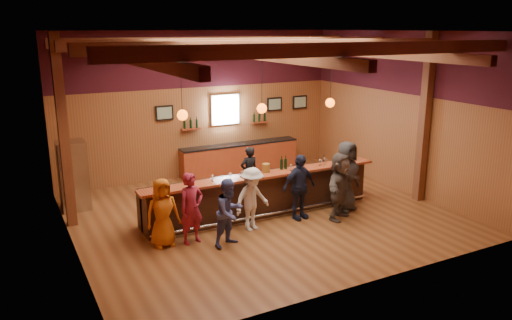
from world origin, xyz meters
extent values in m
plane|color=brown|center=(0.00, 0.00, 0.00)|extent=(9.00, 9.00, 0.00)
cube|color=brown|center=(0.00, 4.00, 2.25)|extent=(9.00, 0.04, 4.50)
cube|color=brown|center=(0.00, -4.00, 2.25)|extent=(9.00, 0.04, 4.50)
cube|color=brown|center=(-4.50, 0.00, 2.25)|extent=(0.04, 8.00, 4.50)
cube|color=brown|center=(4.50, 0.00, 2.25)|extent=(0.04, 8.00, 4.50)
cube|color=brown|center=(0.00, 0.00, 4.50)|extent=(9.00, 8.00, 0.04)
cube|color=#3E111B|center=(0.00, 3.98, 3.65)|extent=(9.00, 0.01, 1.70)
cube|color=#3E111B|center=(-4.48, 0.00, 3.65)|extent=(0.01, 8.00, 1.70)
cube|color=#3E111B|center=(4.48, 0.00, 3.65)|extent=(0.01, 8.00, 1.70)
cube|color=#5C2F1A|center=(-4.35, 1.50, 2.25)|extent=(0.22, 0.22, 4.50)
cube|color=#5C2F1A|center=(4.35, -1.00, 2.25)|extent=(0.22, 0.22, 4.50)
cube|color=#5C2F1A|center=(0.00, -3.00, 4.20)|extent=(8.80, 0.20, 0.25)
cube|color=#5C2F1A|center=(0.00, -1.00, 4.20)|extent=(8.80, 0.20, 0.25)
cube|color=#5C2F1A|center=(0.00, 1.00, 4.20)|extent=(8.80, 0.20, 0.25)
cube|color=#5C2F1A|center=(0.00, 3.00, 4.20)|extent=(8.80, 0.20, 0.25)
cube|color=#5C2F1A|center=(-3.00, 0.00, 3.95)|extent=(0.18, 7.80, 0.22)
cube|color=#5C2F1A|center=(0.00, 0.00, 3.95)|extent=(0.18, 7.80, 0.22)
cube|color=#5C2F1A|center=(3.00, 0.00, 3.95)|extent=(0.18, 7.80, 0.22)
cube|color=black|center=(0.00, 0.00, 0.53)|extent=(6.00, 0.60, 1.05)
cube|color=maroon|center=(0.00, -0.18, 1.08)|extent=(6.30, 0.50, 0.06)
cube|color=black|center=(0.00, 0.38, 0.93)|extent=(6.00, 0.48, 0.05)
cube|color=black|center=(0.00, 0.38, 0.45)|extent=(6.00, 0.48, 0.90)
cube|color=silver|center=(2.00, 0.38, 0.88)|extent=(0.45, 0.40, 0.14)
cube|color=silver|center=(2.50, 0.38, 0.88)|extent=(0.45, 0.40, 0.14)
cylinder|color=silver|center=(0.00, -0.42, 0.15)|extent=(6.00, 0.06, 0.06)
cube|color=maroon|center=(1.20, 3.72, 0.45)|extent=(4.00, 0.50, 0.90)
cube|color=black|center=(1.20, 3.72, 0.93)|extent=(4.00, 0.52, 0.05)
cube|color=silver|center=(0.80, 3.95, 2.05)|extent=(0.95, 0.08, 0.95)
cube|color=white|center=(0.80, 3.90, 2.05)|extent=(0.78, 0.01, 0.78)
cube|color=black|center=(-1.20, 3.94, 2.10)|extent=(0.55, 0.04, 0.45)
cube|color=silver|center=(-1.20, 3.92, 2.10)|extent=(0.45, 0.01, 0.35)
cube|color=black|center=(2.60, 3.94, 2.10)|extent=(0.55, 0.04, 0.45)
cube|color=silver|center=(2.60, 3.92, 2.10)|extent=(0.45, 0.01, 0.35)
cube|color=black|center=(3.60, 3.94, 2.10)|extent=(0.55, 0.04, 0.45)
cube|color=silver|center=(3.60, 3.92, 2.10)|extent=(0.45, 0.01, 0.35)
cube|color=maroon|center=(-0.40, 3.88, 1.55)|extent=(0.60, 0.18, 0.04)
cylinder|color=black|center=(-0.60, 3.88, 1.70)|extent=(0.07, 0.07, 0.26)
cylinder|color=black|center=(-0.40, 3.88, 1.70)|extent=(0.07, 0.07, 0.26)
cylinder|color=black|center=(-0.20, 3.88, 1.70)|extent=(0.07, 0.07, 0.26)
cube|color=maroon|center=(2.00, 3.88, 1.55)|extent=(0.60, 0.18, 0.04)
cylinder|color=black|center=(1.80, 3.88, 1.70)|extent=(0.07, 0.07, 0.26)
cylinder|color=black|center=(2.00, 3.88, 1.70)|extent=(0.07, 0.07, 0.26)
cylinder|color=black|center=(2.20, 3.88, 1.70)|extent=(0.07, 0.07, 0.26)
cylinder|color=black|center=(-2.00, 0.00, 3.33)|extent=(0.01, 0.01, 1.25)
sphere|color=#F0590C|center=(-2.00, 0.00, 2.70)|extent=(0.24, 0.24, 0.24)
cylinder|color=black|center=(0.00, 0.00, 3.33)|extent=(0.01, 0.01, 1.25)
sphere|color=#F0590C|center=(0.00, 0.00, 2.70)|extent=(0.24, 0.24, 0.24)
cylinder|color=black|center=(2.00, 0.00, 3.33)|extent=(0.01, 0.01, 1.25)
sphere|color=#F0590C|center=(2.00, 0.00, 2.70)|extent=(0.24, 0.24, 0.24)
cube|color=silver|center=(-4.10, 2.60, 0.90)|extent=(0.70, 0.70, 1.80)
imported|color=#C65D12|center=(-2.76, -0.67, 0.75)|extent=(0.76, 0.52, 1.51)
imported|color=maroon|center=(-2.16, -0.81, 0.79)|extent=(0.65, 0.50, 1.59)
imported|color=#444C88|center=(-1.48, -1.30, 0.75)|extent=(0.87, 0.78, 1.50)
imported|color=silver|center=(-0.67, -0.78, 0.75)|extent=(1.08, 0.79, 1.50)
imported|color=#191D33|center=(0.68, -0.68, 0.81)|extent=(1.00, 0.51, 1.63)
imported|color=#4E443F|center=(1.55, -1.15, 0.84)|extent=(1.59, 1.22, 1.68)
imported|color=#2A2B2D|center=(2.06, -0.72, 0.91)|extent=(1.03, 0.83, 1.82)
imported|color=black|center=(0.28, 1.25, 0.73)|extent=(0.56, 0.39, 1.46)
cylinder|color=brown|center=(0.10, -0.04, 1.22)|extent=(0.20, 0.20, 0.21)
cylinder|color=black|center=(0.56, -0.02, 1.24)|extent=(0.08, 0.08, 0.26)
cylinder|color=black|center=(0.56, -0.02, 1.41)|extent=(0.03, 0.03, 0.09)
cylinder|color=black|center=(0.68, -0.02, 1.24)|extent=(0.07, 0.07, 0.25)
cylinder|color=black|center=(0.68, -0.02, 1.41)|extent=(0.03, 0.03, 0.09)
cylinder|color=silver|center=(-2.57, -0.18, 1.11)|extent=(0.06, 0.06, 0.01)
cylinder|color=silver|center=(-2.57, -0.18, 1.16)|extent=(0.01, 0.01, 0.09)
sphere|color=silver|center=(-2.57, -0.18, 1.24)|extent=(0.07, 0.07, 0.07)
cylinder|color=silver|center=(-1.86, -0.14, 1.11)|extent=(0.06, 0.06, 0.01)
cylinder|color=silver|center=(-1.86, -0.14, 1.16)|extent=(0.01, 0.01, 0.09)
sphere|color=silver|center=(-1.86, -0.14, 1.24)|extent=(0.07, 0.07, 0.07)
cylinder|color=silver|center=(-1.37, -0.14, 1.11)|extent=(0.06, 0.06, 0.01)
cylinder|color=silver|center=(-1.37, -0.14, 1.16)|extent=(0.01, 0.01, 0.09)
sphere|color=silver|center=(-1.37, -0.14, 1.24)|extent=(0.07, 0.07, 0.07)
cylinder|color=silver|center=(-0.95, -0.22, 1.11)|extent=(0.07, 0.07, 0.01)
cylinder|color=silver|center=(-0.95, -0.22, 1.17)|extent=(0.01, 0.01, 0.10)
sphere|color=silver|center=(-0.95, -0.22, 1.25)|extent=(0.08, 0.08, 0.08)
cylinder|color=silver|center=(-0.62, -0.17, 1.11)|extent=(0.06, 0.06, 0.01)
cylinder|color=silver|center=(-0.62, -0.17, 1.16)|extent=(0.01, 0.01, 0.09)
sphere|color=silver|center=(-0.62, -0.17, 1.24)|extent=(0.07, 0.07, 0.07)
cylinder|color=silver|center=(0.72, -0.21, 1.11)|extent=(0.07, 0.07, 0.01)
cylinder|color=silver|center=(0.72, -0.21, 1.17)|extent=(0.01, 0.01, 0.10)
sphere|color=silver|center=(0.72, -0.21, 1.24)|extent=(0.08, 0.08, 0.08)
cylinder|color=silver|center=(1.64, -0.16, 1.11)|extent=(0.07, 0.07, 0.01)
cylinder|color=silver|center=(1.64, -0.16, 1.17)|extent=(0.01, 0.01, 0.10)
sphere|color=silver|center=(1.64, -0.16, 1.24)|extent=(0.08, 0.08, 0.08)
cylinder|color=silver|center=(1.82, -0.12, 1.11)|extent=(0.07, 0.07, 0.01)
cylinder|color=silver|center=(1.82, -0.12, 1.17)|extent=(0.01, 0.01, 0.10)
sphere|color=silver|center=(1.82, -0.12, 1.25)|extent=(0.08, 0.08, 0.08)
camera|label=1|loc=(-5.62, -10.44, 4.59)|focal=35.00mm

